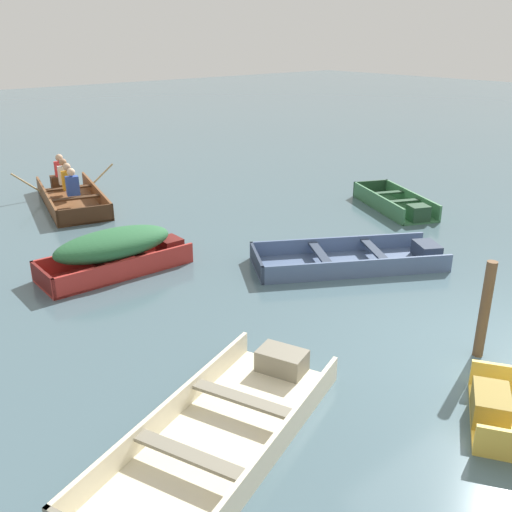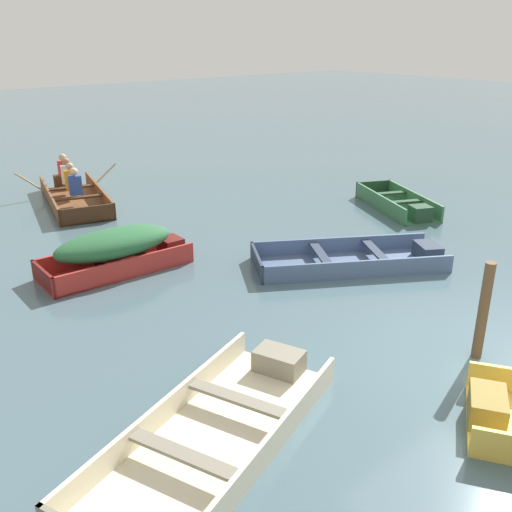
{
  "view_description": "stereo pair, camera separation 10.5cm",
  "coord_description": "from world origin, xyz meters",
  "px_view_note": "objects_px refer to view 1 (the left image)",
  "views": [
    {
      "loc": [
        -6.25,
        -2.81,
        3.81
      ],
      "look_at": [
        -0.6,
        3.84,
        0.35
      ],
      "focal_mm": 40.0,
      "sensor_mm": 36.0,
      "label": 1
    },
    {
      "loc": [
        -6.17,
        -2.88,
        3.81
      ],
      "look_at": [
        -0.6,
        3.84,
        0.35
      ],
      "focal_mm": 40.0,
      "sensor_mm": 36.0,
      "label": 2
    }
  ],
  "objects_px": {
    "skiff_red_near_moored": "(115,248)",
    "skiff_slate_blue_mid_moored": "(356,259)",
    "rowboat_wooden_brown_with_crew": "(70,192)",
    "skiff_cream_outer_moored": "(225,428)",
    "skiff_green_far_moored": "(397,204)",
    "mooring_post": "(485,310)"
  },
  "relations": [
    {
      "from": "skiff_red_near_moored",
      "to": "skiff_cream_outer_moored",
      "type": "height_order",
      "value": "skiff_red_near_moored"
    },
    {
      "from": "rowboat_wooden_brown_with_crew",
      "to": "mooring_post",
      "type": "height_order",
      "value": "mooring_post"
    },
    {
      "from": "skiff_cream_outer_moored",
      "to": "rowboat_wooden_brown_with_crew",
      "type": "bearing_deg",
      "value": 75.59
    },
    {
      "from": "skiff_red_near_moored",
      "to": "mooring_post",
      "type": "height_order",
      "value": "mooring_post"
    },
    {
      "from": "skiff_red_near_moored",
      "to": "skiff_cream_outer_moored",
      "type": "relative_size",
      "value": 0.73
    },
    {
      "from": "skiff_slate_blue_mid_moored",
      "to": "rowboat_wooden_brown_with_crew",
      "type": "relative_size",
      "value": 0.97
    },
    {
      "from": "skiff_cream_outer_moored",
      "to": "mooring_post",
      "type": "height_order",
      "value": "mooring_post"
    },
    {
      "from": "skiff_cream_outer_moored",
      "to": "rowboat_wooden_brown_with_crew",
      "type": "distance_m",
      "value": 9.42
    },
    {
      "from": "skiff_red_near_moored",
      "to": "skiff_cream_outer_moored",
      "type": "distance_m",
      "value": 4.73
    },
    {
      "from": "skiff_red_near_moored",
      "to": "skiff_slate_blue_mid_moored",
      "type": "height_order",
      "value": "skiff_red_near_moored"
    },
    {
      "from": "skiff_cream_outer_moored",
      "to": "mooring_post",
      "type": "distance_m",
      "value": 3.51
    },
    {
      "from": "skiff_red_near_moored",
      "to": "rowboat_wooden_brown_with_crew",
      "type": "bearing_deg",
      "value": 75.76
    },
    {
      "from": "skiff_red_near_moored",
      "to": "mooring_post",
      "type": "distance_m",
      "value": 5.83
    },
    {
      "from": "skiff_green_far_moored",
      "to": "skiff_red_near_moored",
      "type": "bearing_deg",
      "value": 172.16
    },
    {
      "from": "skiff_cream_outer_moored",
      "to": "skiff_green_far_moored",
      "type": "bearing_deg",
      "value": 25.43
    },
    {
      "from": "skiff_green_far_moored",
      "to": "rowboat_wooden_brown_with_crew",
      "type": "distance_m",
      "value": 7.66
    },
    {
      "from": "skiff_slate_blue_mid_moored",
      "to": "rowboat_wooden_brown_with_crew",
      "type": "height_order",
      "value": "rowboat_wooden_brown_with_crew"
    },
    {
      "from": "skiff_red_near_moored",
      "to": "rowboat_wooden_brown_with_crew",
      "type": "distance_m",
      "value": 4.7
    },
    {
      "from": "skiff_red_near_moored",
      "to": "rowboat_wooden_brown_with_crew",
      "type": "height_order",
      "value": "rowboat_wooden_brown_with_crew"
    },
    {
      "from": "skiff_green_far_moored",
      "to": "skiff_cream_outer_moored",
      "type": "height_order",
      "value": "skiff_green_far_moored"
    },
    {
      "from": "skiff_green_far_moored",
      "to": "rowboat_wooden_brown_with_crew",
      "type": "bearing_deg",
      "value": 134.63
    },
    {
      "from": "skiff_slate_blue_mid_moored",
      "to": "skiff_cream_outer_moored",
      "type": "height_order",
      "value": "skiff_slate_blue_mid_moored"
    }
  ]
}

